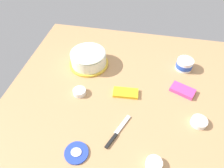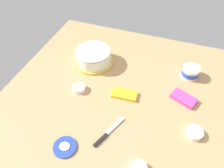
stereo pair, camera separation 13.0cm
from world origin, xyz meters
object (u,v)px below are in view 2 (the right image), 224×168
at_px(candy_box_upper, 184,98).
at_px(candy_box_lower, 124,94).
at_px(sprinkle_bowl_blue, 194,133).
at_px(frosted_cake, 94,56).
at_px(spreading_knife, 107,134).
at_px(frosting_tub_lid, 65,147).
at_px(frosting_tub, 190,72).
at_px(sprinkle_bowl_orange, 79,88).

bearing_deg(candy_box_upper, candy_box_lower, -142.94).
distance_m(sprinkle_bowl_blue, candy_box_upper, 0.24).
xyz_separation_m(frosted_cake, candy_box_upper, (0.65, -0.14, -0.04)).
distance_m(spreading_knife, candy_box_lower, 0.29).
relative_size(candy_box_lower, candy_box_upper, 1.06).
distance_m(frosted_cake, frosting_tub_lid, 0.67).
height_order(frosting_tub, sprinkle_bowl_orange, frosting_tub).
relative_size(frosting_tub, sprinkle_bowl_orange, 1.41).
relative_size(frosted_cake, sprinkle_bowl_orange, 3.43).
bearing_deg(candy_box_lower, frosting_tub_lid, -117.02).
xyz_separation_m(frosting_tub_lid, sprinkle_bowl_blue, (0.61, 0.30, 0.01)).
bearing_deg(sprinkle_bowl_orange, frosting_tub, 29.41).
bearing_deg(sprinkle_bowl_orange, candy_box_upper, 12.55).
distance_m(frosted_cake, candy_box_lower, 0.38).
height_order(spreading_knife, sprinkle_bowl_blue, sprinkle_bowl_blue).
distance_m(frosting_tub_lid, sprinkle_bowl_orange, 0.39).
xyz_separation_m(sprinkle_bowl_orange, candy_box_upper, (0.64, 0.14, -0.00)).
relative_size(frosting_tub, candy_box_upper, 0.77).
distance_m(sprinkle_bowl_orange, candy_box_lower, 0.29).
height_order(spreading_knife, candy_box_lower, candy_box_lower).
distance_m(frosting_tub, candy_box_upper, 0.23).
distance_m(sprinkle_bowl_blue, candy_box_lower, 0.45).
bearing_deg(frosting_tub_lid, frosted_cake, 100.08).
xyz_separation_m(candy_box_lower, candy_box_upper, (0.35, 0.09, 0.00)).
bearing_deg(spreading_knife, candy_box_upper, 46.82).
relative_size(frosting_tub, spreading_knife, 0.51).
distance_m(sprinkle_bowl_blue, sprinkle_bowl_orange, 0.72).
bearing_deg(frosting_tub, frosting_tub_lid, -126.30).
relative_size(frosting_tub_lid, sprinkle_bowl_orange, 1.50).
xyz_separation_m(spreading_knife, candy_box_lower, (0.01, 0.29, 0.00)).
bearing_deg(candy_box_lower, sprinkle_bowl_orange, -173.62).
xyz_separation_m(frosted_cake, frosting_tub_lid, (0.12, -0.66, -0.05)).
distance_m(sprinkle_bowl_orange, candy_box_upper, 0.65).
relative_size(frosting_tub, frosting_tub_lid, 0.94).
bearing_deg(spreading_knife, sprinkle_bowl_orange, 139.34).
bearing_deg(frosting_tub, candy_box_upper, -93.60).
height_order(spreading_knife, candy_box_upper, candy_box_upper).
xyz_separation_m(frosted_cake, candy_box_lower, (0.30, -0.23, -0.05)).
bearing_deg(sprinkle_bowl_orange, frosted_cake, 93.20).
bearing_deg(spreading_knife, sprinkle_bowl_blue, 19.78).
distance_m(frosted_cake, candy_box_upper, 0.67).
bearing_deg(frosted_cake, sprinkle_bowl_blue, -26.36).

